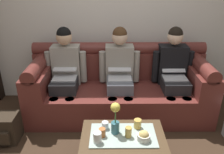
# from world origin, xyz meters

# --- Properties ---
(back_wall_patterned) EXTENTS (6.00, 0.12, 2.90)m
(back_wall_patterned) POSITION_xyz_m (0.00, 1.70, 1.45)
(back_wall_patterned) COLOR silver
(back_wall_patterned) RESTS_ON ground_plane
(couch) EXTENTS (2.44, 0.88, 0.96)m
(couch) POSITION_xyz_m (0.00, 1.17, 0.37)
(couch) COLOR maroon
(couch) RESTS_ON ground_plane
(person_left) EXTENTS (0.56, 0.67, 1.22)m
(person_left) POSITION_xyz_m (-0.74, 1.17, 0.66)
(person_left) COLOR #232326
(person_left) RESTS_ON ground_plane
(person_middle) EXTENTS (0.56, 0.67, 1.22)m
(person_middle) POSITION_xyz_m (0.00, 1.17, 0.66)
(person_middle) COLOR #595B66
(person_middle) RESTS_ON ground_plane
(person_right) EXTENTS (0.56, 0.67, 1.22)m
(person_right) POSITION_xyz_m (0.74, 1.17, 0.66)
(person_right) COLOR #232326
(person_right) RESTS_ON ground_plane
(coffee_table) EXTENTS (0.84, 0.54, 0.40)m
(coffee_table) POSITION_xyz_m (0.00, 0.10, 0.34)
(coffee_table) COLOR #47331E
(coffee_table) RESTS_ON ground_plane
(flower_vase) EXTENTS (0.09, 0.09, 0.34)m
(flower_vase) POSITION_xyz_m (-0.08, 0.14, 0.57)
(flower_vase) COLOR #336672
(flower_vase) RESTS_ON coffee_table
(snack_bowl) EXTENTS (0.12, 0.12, 0.10)m
(snack_bowl) POSITION_xyz_m (0.19, 0.02, 0.44)
(snack_bowl) COLOR silver
(snack_bowl) RESTS_ON coffee_table
(cup_near_left) EXTENTS (0.07, 0.07, 0.08)m
(cup_near_left) POSITION_xyz_m (-0.18, 0.21, 0.44)
(cup_near_left) COLOR silver
(cup_near_left) RESTS_ON coffee_table
(cup_near_right) EXTENTS (0.08, 0.08, 0.11)m
(cup_near_right) POSITION_xyz_m (-0.25, -0.01, 0.45)
(cup_near_right) COLOR white
(cup_near_right) RESTS_ON coffee_table
(cup_far_center) EXTENTS (0.08, 0.08, 0.09)m
(cup_far_center) POSITION_xyz_m (0.15, 0.22, 0.45)
(cup_far_center) COLOR gold
(cup_far_center) RESTS_ON coffee_table
(cup_far_left) EXTENTS (0.06, 0.06, 0.11)m
(cup_far_left) POSITION_xyz_m (0.05, 0.08, 0.45)
(cup_far_left) COLOR gold
(cup_far_left) RESTS_ON coffee_table
(cup_far_right) EXTENTS (0.07, 0.07, 0.09)m
(cup_far_right) POSITION_xyz_m (-0.21, 0.08, 0.44)
(cup_far_right) COLOR #B26633
(cup_far_right) RESTS_ON coffee_table
(backpack_left) EXTENTS (0.34, 0.30, 0.34)m
(backpack_left) POSITION_xyz_m (-1.40, 0.52, 0.17)
(backpack_left) COLOR #2D2319
(backpack_left) RESTS_ON ground_plane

